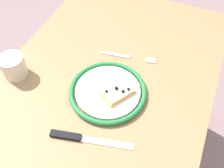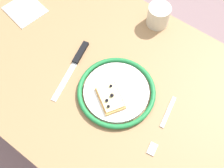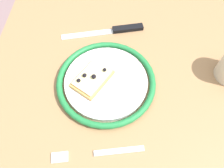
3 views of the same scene
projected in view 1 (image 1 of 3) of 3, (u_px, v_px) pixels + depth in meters
The scene contains 6 objects.
dining_table at pixel (97, 110), 0.88m from camera, with size 1.20×0.70×0.75m.
plate at pixel (108, 91), 0.81m from camera, with size 0.25×0.25×0.02m.
pizza_slice_near at pixel (118, 92), 0.80m from camera, with size 0.12×0.11×0.03m.
knife at pixel (77, 137), 0.72m from camera, with size 0.07×0.24×0.01m.
fork at pixel (129, 57), 0.92m from camera, with size 0.05×0.20×0.00m.
cup at pixel (14, 66), 0.84m from camera, with size 0.08×0.08×0.08m, color beige.
Camera 1 is at (0.41, 0.23, 1.42)m, focal length 40.81 mm.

